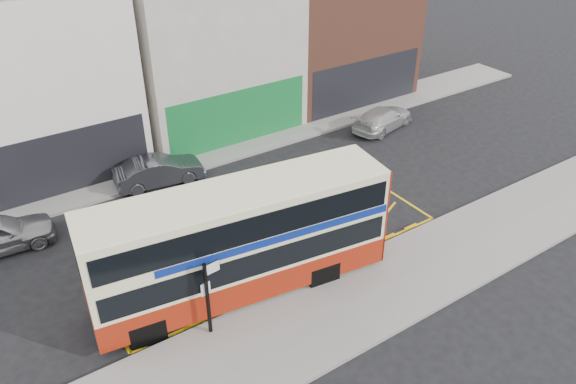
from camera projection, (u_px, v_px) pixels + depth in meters
ground at (304, 275)px, 21.72m from camera, size 120.00×120.00×0.00m
pavement at (341, 308)px, 20.06m from camera, size 40.00×4.00×0.15m
kerb at (309, 279)px, 21.42m from camera, size 40.00×0.15×0.15m
far_pavement at (183, 160)px, 29.45m from camera, size 50.00×3.00×0.15m
road_markings at (281, 253)px, 22.85m from camera, size 14.00×3.40×0.01m
terrace_left at (31, 62)px, 26.89m from camera, size 8.00×8.01×11.80m
terrace_green_shop at (201, 37)px, 31.29m from camera, size 9.00×8.01×11.30m
terrace_right at (329, 22)px, 35.81m from camera, size 9.00×8.01×10.30m
double_decker_bus at (241, 240)px, 19.85m from camera, size 11.06×3.91×4.32m
bus_stop_post at (208, 291)px, 18.11m from camera, size 0.73×0.14×2.91m
car_grey at (159, 171)px, 27.23m from camera, size 4.43×2.03×1.41m
car_white at (383, 118)px, 32.63m from camera, size 4.70×2.77×1.28m
street_tree_right at (299, 62)px, 32.57m from camera, size 2.35×2.35×5.08m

